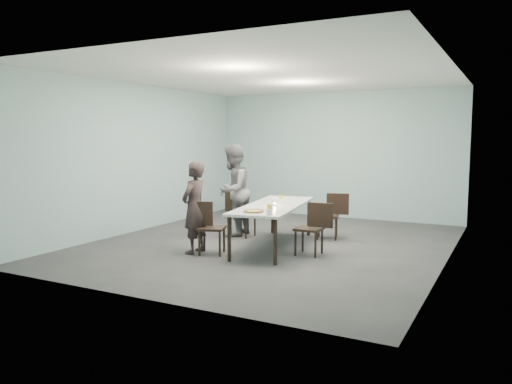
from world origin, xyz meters
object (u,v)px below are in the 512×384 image
at_px(diner_far, 233,190).
at_px(amber_tumbler, 281,197).
at_px(chair_far_left, 239,211).
at_px(chair_far_right, 332,213).
at_px(side_plate, 268,209).
at_px(beer_glass, 269,209).
at_px(diner_near, 194,208).
at_px(pizza, 254,211).
at_px(water_tumbler, 269,212).
at_px(chair_near_right, 314,225).
at_px(tealight, 275,205).
at_px(table, 274,208).
at_px(chair_near_left, 207,224).

bearing_deg(diner_far, amber_tumbler, 98.48).
height_order(chair_far_left, chair_far_right, same).
relative_size(side_plate, beer_glass, 1.20).
bearing_deg(diner_near, diner_far, -174.89).
distance_m(diner_near, pizza, 1.09).
distance_m(side_plate, water_tumbler, 0.66).
xyz_separation_m(beer_glass, amber_tumbler, (-0.62, 1.77, -0.03)).
distance_m(chair_far_left, side_plate, 1.59).
xyz_separation_m(chair_near_right, tealight, (-0.76, 0.10, 0.27)).
bearing_deg(diner_near, beer_glass, 89.69).
bearing_deg(chair_near_right, chair_far_left, -25.65).
xyz_separation_m(chair_near_right, water_tumbler, (-0.40, -0.84, 0.29)).
height_order(table, pizza, pizza).
bearing_deg(side_plate, table, 106.28).
height_order(chair_far_right, beer_glass, beer_glass).
distance_m(side_plate, amber_tumbler, 1.34).
bearing_deg(amber_tumbler, water_tumbler, -70.41).
bearing_deg(side_plate, pizza, -94.34).
distance_m(chair_far_right, tealight, 1.46).
distance_m(chair_near_left, side_plate, 1.04).
bearing_deg(pizza, chair_near_left, -179.78).
relative_size(chair_near_left, water_tumbler, 9.67).
xyz_separation_m(chair_near_left, beer_glass, (1.16, -0.02, 0.32)).
xyz_separation_m(chair_far_left, tealight, (1.09, -0.70, 0.27)).
height_order(beer_glass, amber_tumbler, beer_glass).
distance_m(tealight, amber_tumbler, 0.98).
xyz_separation_m(chair_near_left, diner_far, (-0.40, 1.54, 0.39)).
bearing_deg(chair_near_left, tealight, 24.66).
distance_m(chair_near_right, amber_tumbler, 1.52).
distance_m(diner_near, diner_far, 1.60).
distance_m(chair_far_right, pizza, 2.21).
relative_size(diner_far, amber_tumbler, 22.25).
distance_m(chair_far_right, side_plate, 1.77).
height_order(water_tumbler, amber_tumbler, water_tumbler).
bearing_deg(table, diner_far, 154.31).
bearing_deg(amber_tumbler, side_plate, -74.04).
relative_size(chair_far_right, diner_far, 0.49).
bearing_deg(side_plate, chair_near_left, -153.06).
height_order(side_plate, amber_tumbler, amber_tumbler).
bearing_deg(amber_tumbler, chair_far_right, 23.06).
xyz_separation_m(beer_glass, water_tumbler, (0.05, -0.11, -0.03)).
bearing_deg(tealight, diner_far, 149.94).
height_order(chair_near_right, tealight, chair_near_right).
xyz_separation_m(pizza, beer_glass, (0.29, -0.02, 0.06)).
distance_m(pizza, beer_glass, 0.29).
height_order(water_tumbler, tealight, water_tumbler).
bearing_deg(diner_far, pizza, 35.11).
relative_size(diner_near, amber_tumbler, 19.09).
relative_size(chair_far_left, water_tumbler, 9.67).
xyz_separation_m(diner_far, pizza, (1.27, -1.53, -0.12)).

